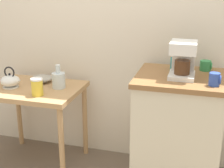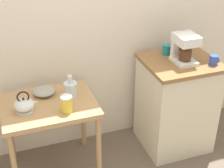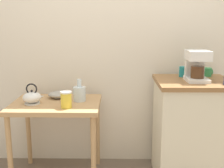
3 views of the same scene
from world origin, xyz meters
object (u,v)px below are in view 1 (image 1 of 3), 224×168
at_px(mug_blue, 215,79).
at_px(mug_tall_green, 206,66).
at_px(mug_dark_teal, 176,64).
at_px(canister_enamel, 37,87).
at_px(coffee_maker, 183,58).
at_px(bowl_stoneware, 42,78).
at_px(glass_carafe_vase, 59,80).
at_px(teakettle, 10,81).

xyz_separation_m(mug_blue, mug_tall_green, (-0.06, 0.36, -0.00)).
bearing_deg(mug_dark_teal, mug_blue, -49.66).
bearing_deg(mug_blue, canister_enamel, 179.69).
relative_size(canister_enamel, coffee_maker, 0.54).
height_order(bowl_stoneware, mug_blue, mug_blue).
bearing_deg(bowl_stoneware, glass_carafe_vase, -26.06).
bearing_deg(glass_carafe_vase, mug_blue, -10.24).
relative_size(canister_enamel, mug_tall_green, 1.56).
bearing_deg(mug_blue, teakettle, 175.67).
distance_m(bowl_stoneware, mug_blue, 1.49).
bearing_deg(teakettle, glass_carafe_vase, 14.05).
relative_size(bowl_stoneware, coffee_maker, 0.73).
height_order(teakettle, mug_blue, mug_blue).
bearing_deg(mug_blue, mug_dark_teal, 130.34).
bearing_deg(canister_enamel, mug_tall_green, 15.84).
xyz_separation_m(glass_carafe_vase, canister_enamel, (-0.08, -0.22, 0.00)).
bearing_deg(mug_tall_green, glass_carafe_vase, -173.16).
height_order(glass_carafe_vase, mug_dark_teal, mug_dark_teal).
distance_m(bowl_stoneware, coffee_maker, 1.27).
distance_m(teakettle, coffee_maker, 1.43).
relative_size(bowl_stoneware, mug_blue, 2.17).
distance_m(glass_carafe_vase, mug_tall_green, 1.19).
bearing_deg(mug_dark_teal, canister_enamel, -162.37).
bearing_deg(glass_carafe_vase, teakettle, -165.95).
distance_m(teakettle, mug_blue, 1.64).
bearing_deg(coffee_maker, teakettle, -179.01).
distance_m(bowl_stoneware, mug_dark_teal, 1.18).
bearing_deg(glass_carafe_vase, bowl_stoneware, 153.94).
relative_size(bowl_stoneware, mug_dark_teal, 2.06).
distance_m(canister_enamel, mug_blue, 1.32).
bearing_deg(mug_tall_green, coffee_maker, -126.90).
xyz_separation_m(canister_enamel, mug_blue, (1.31, -0.01, 0.18)).
xyz_separation_m(glass_carafe_vase, mug_tall_green, (1.17, 0.14, 0.17)).
distance_m(glass_carafe_vase, mug_blue, 1.26).
relative_size(teakettle, glass_carafe_vase, 0.97).
distance_m(mug_blue, mug_tall_green, 0.37).
distance_m(coffee_maker, mug_tall_green, 0.29).
height_order(coffee_maker, mug_tall_green, coffee_maker).
xyz_separation_m(canister_enamel, coffee_maker, (1.09, 0.14, 0.27)).
height_order(teakettle, mug_tall_green, mug_tall_green).
relative_size(canister_enamel, mug_dark_teal, 1.52).
relative_size(coffee_maker, mug_tall_green, 2.90).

